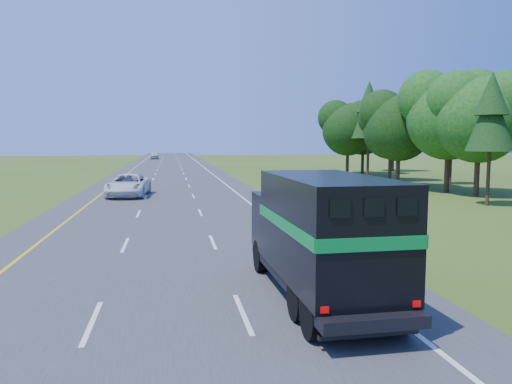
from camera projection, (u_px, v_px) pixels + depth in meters
road at (170, 184)px, 50.50m from camera, size 15.00×260.00×0.04m
lane_markings at (170, 183)px, 50.50m from camera, size 11.15×260.00×0.01m
horse_truck at (320, 233)px, 13.55m from camera, size 2.59×7.80×3.43m
white_suv at (128, 185)px, 38.98m from camera, size 3.41×6.50×1.74m
far_car at (154, 155)px, 117.01m from camera, size 2.07×5.01×1.70m
delineator at (363, 217)px, 24.51m from camera, size 0.10×0.06×1.22m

